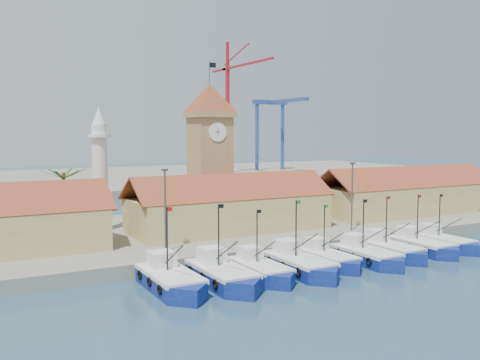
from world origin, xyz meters
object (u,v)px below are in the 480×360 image
minaret (100,168)px  clock_tower (210,150)px  boat_4 (329,260)px  boat_0 (171,282)px

minaret → clock_tower: bearing=-7.6°
boat_4 → clock_tower: (-3.22, 22.99, 11.24)m
boat_4 → boat_0: bearing=-179.0°
clock_tower → minaret: (-15.00, 2.00, -2.23)m
boat_0 → clock_tower: (14.98, 23.32, 11.13)m
boat_0 → boat_4: boat_0 is taller
boat_0 → minaret: (-0.02, 25.32, 8.90)m
boat_0 → boat_4: 18.21m
boat_0 → clock_tower: size_ratio=0.47×
boat_4 → minaret: minaret is taller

